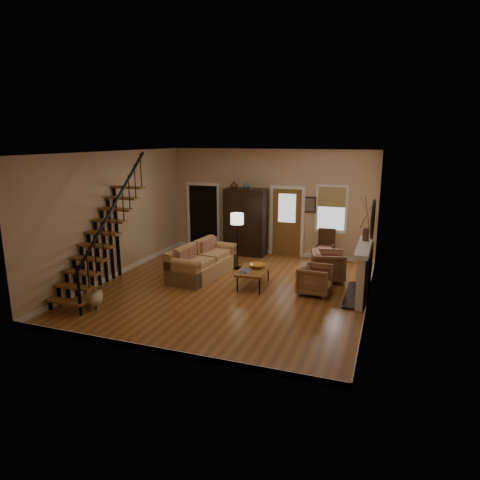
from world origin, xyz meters
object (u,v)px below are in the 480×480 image
(armoire, at_px, (246,222))
(armchair_left, at_px, (315,280))
(armchair_right, at_px, (328,266))
(coffee_table, at_px, (253,278))
(side_chair, at_px, (325,247))
(floor_lamp, at_px, (237,241))
(sofa, at_px, (203,261))

(armoire, bearing_deg, armchair_left, -46.02)
(armchair_left, bearing_deg, armchair_right, -5.96)
(armoire, bearing_deg, coffee_table, -67.27)
(coffee_table, height_order, side_chair, side_chair)
(armchair_left, bearing_deg, floor_lamp, 64.13)
(sofa, relative_size, armchair_right, 2.61)
(armchair_left, distance_m, side_chair, 2.62)
(armchair_left, height_order, floor_lamp, floor_lamp)
(sofa, relative_size, side_chair, 2.19)
(armoire, height_order, sofa, armoire)
(side_chair, bearing_deg, coffee_table, -117.77)
(armchair_right, relative_size, side_chair, 0.84)
(armoire, distance_m, armchair_right, 3.39)
(sofa, bearing_deg, coffee_table, -6.28)
(coffee_table, bearing_deg, armchair_left, -0.07)
(sofa, height_order, coffee_table, sofa)
(armoire, height_order, armchair_left, armoire)
(sofa, distance_m, coffee_table, 1.58)
(coffee_table, bearing_deg, floor_lamp, 125.20)
(armoire, relative_size, floor_lamp, 1.32)
(armchair_left, height_order, side_chair, side_chair)
(sofa, relative_size, floor_lamp, 1.40)
(coffee_table, bearing_deg, armchair_right, 33.59)
(armoire, relative_size, coffee_table, 1.79)
(armoire, height_order, armchair_right, armoire)
(armchair_right, bearing_deg, armoire, 46.84)
(armchair_left, relative_size, armchair_right, 0.89)
(sofa, relative_size, coffee_table, 1.91)
(coffee_table, relative_size, side_chair, 1.15)
(sofa, relative_size, armchair_left, 2.93)
(floor_lamp, bearing_deg, armchair_right, -3.33)
(armchair_right, height_order, side_chair, side_chair)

